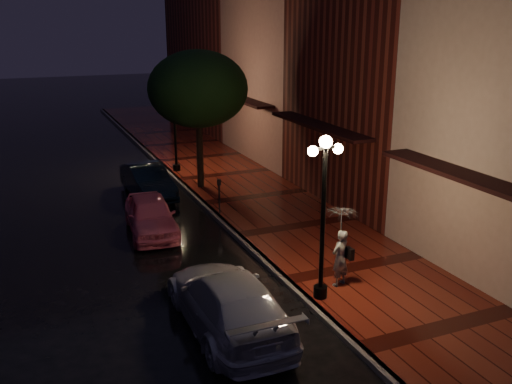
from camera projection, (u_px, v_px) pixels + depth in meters
name	position (u px, v px, depth m)	size (l,w,h in m)	color
ground	(238.00, 239.00, 19.28)	(120.00, 120.00, 0.00)	black
sidewalk	(298.00, 228.00, 20.10)	(4.50, 60.00, 0.15)	#4E140D
curb	(238.00, 237.00, 19.26)	(0.25, 60.00, 0.15)	#595451
storefront_mid	(387.00, 62.00, 22.04)	(5.00, 8.00, 11.00)	#511914
storefront_far	(293.00, 71.00, 29.37)	(5.00, 8.00, 9.00)	#8C5951
storefront_extra	(226.00, 51.00, 38.02)	(5.00, 12.00, 10.00)	#511914
streetlamp_near	(323.00, 208.00, 14.25)	(0.96, 0.36, 4.31)	black
streetlamp_far	(175.00, 120.00, 26.56)	(0.96, 0.36, 4.31)	black
street_tree	(198.00, 91.00, 23.53)	(4.16, 4.16, 5.80)	black
pink_car	(151.00, 215.00, 19.58)	(1.56, 3.88, 1.32)	#E05C79
navy_car	(148.00, 181.00, 23.67)	(1.42, 4.07, 1.34)	black
silver_car	(228.00, 302.00, 13.50)	(2.02, 4.98, 1.45)	#B9B8C0
woman_with_umbrella	(341.00, 234.00, 15.21)	(0.93, 0.94, 2.23)	silver
parking_meter	(219.00, 193.00, 21.08)	(0.13, 0.10, 1.33)	black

